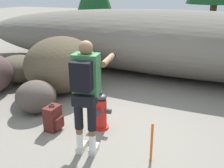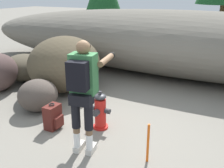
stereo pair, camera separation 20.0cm
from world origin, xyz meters
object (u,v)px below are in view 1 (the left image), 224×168
object	(u,v)px
boulder_large	(61,65)
fire_hydrant	(101,112)
boulder_small	(19,69)
boulder_outlier	(36,97)
spare_backpack	(53,118)
utility_worker	(86,85)
survey_stake	(152,142)

from	to	relation	value
boulder_large	fire_hydrant	bearing A→B (deg)	-36.32
boulder_small	boulder_outlier	bearing A→B (deg)	-37.49
fire_hydrant	spare_backpack	distance (m)	0.84
boulder_small	spare_backpack	bearing A→B (deg)	-35.61
fire_hydrant	spare_backpack	bearing A→B (deg)	-152.00
utility_worker	spare_backpack	xyz separation A→B (m)	(-0.87, 0.29, -0.86)
boulder_outlier	survey_stake	xyz separation A→B (m)	(2.57, -0.59, -0.03)
boulder_small	survey_stake	world-z (taller)	boulder_small
spare_backpack	boulder_large	distance (m)	1.96
boulder_outlier	survey_stake	size ratio (longest dim) A/B	1.34
utility_worker	survey_stake	world-z (taller)	utility_worker
fire_hydrant	spare_backpack	xyz separation A→B (m)	(-0.74, -0.39, -0.10)
utility_worker	boulder_small	size ratio (longest dim) A/B	1.37
spare_backpack	survey_stake	bearing A→B (deg)	-4.82
utility_worker	boulder_large	bearing A→B (deg)	32.64
boulder_outlier	survey_stake	world-z (taller)	boulder_outlier
fire_hydrant	boulder_outlier	xyz separation A→B (m)	(-1.49, 0.06, 0.01)
boulder_outlier	survey_stake	bearing A→B (deg)	-12.92
spare_backpack	boulder_outlier	xyz separation A→B (m)	(-0.75, 0.45, 0.11)
boulder_large	spare_backpack	bearing A→B (deg)	-59.67
spare_backpack	boulder_large	world-z (taller)	boulder_large
spare_backpack	boulder_small	xyz separation A→B (m)	(-2.43, 1.74, 0.14)
boulder_large	boulder_small	distance (m)	1.51
boulder_large	boulder_outlier	world-z (taller)	boulder_large
spare_backpack	boulder_outlier	bearing A→B (deg)	148.53
boulder_large	survey_stake	xyz separation A→B (m)	(2.79, -1.78, -0.36)
fire_hydrant	boulder_small	world-z (taller)	boulder_small
boulder_small	boulder_outlier	distance (m)	2.12
boulder_small	boulder_large	bearing A→B (deg)	-3.88
survey_stake	fire_hydrant	bearing A→B (deg)	153.82
fire_hydrant	boulder_small	distance (m)	3.45
utility_worker	boulder_large	size ratio (longest dim) A/B	0.93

